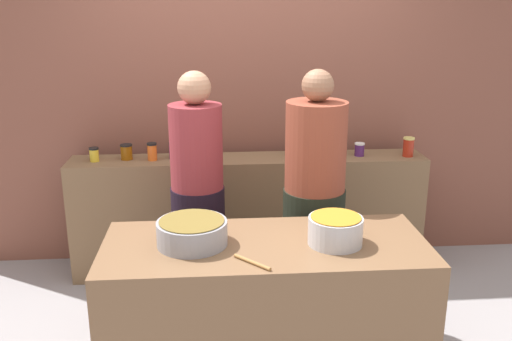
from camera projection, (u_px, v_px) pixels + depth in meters
name	position (u px, v px, depth m)	size (l,w,h in m)	color
storefront_wall	(245.00, 76.00, 4.37)	(4.80, 0.12, 3.00)	brown
display_shelf	(249.00, 215.00, 4.34)	(2.70, 0.36, 0.92)	brown
prep_table	(265.00, 315.00, 3.02)	(1.70, 0.70, 0.85)	brown
preserve_jar_0	(94.00, 154.00, 4.10)	(0.07, 0.07, 0.10)	gold
preserve_jar_1	(126.00, 152.00, 4.15)	(0.09, 0.09, 0.12)	#87490B
preserve_jar_2	(152.00, 152.00, 4.12)	(0.07, 0.07, 0.13)	orange
preserve_jar_3	(174.00, 150.00, 4.18)	(0.07, 0.07, 0.12)	#4B1350
preserve_jar_4	(296.00, 150.00, 4.23)	(0.09, 0.09, 0.11)	olive
preserve_jar_5	(311.00, 148.00, 4.25)	(0.07, 0.07, 0.12)	gold
preserve_jar_6	(339.00, 147.00, 4.27)	(0.07, 0.07, 0.12)	#37452D
preserve_jar_7	(359.00, 149.00, 4.25)	(0.08, 0.08, 0.10)	#471E58
preserve_jar_8	(408.00, 147.00, 4.23)	(0.08, 0.08, 0.15)	#A52615
cooking_pot_left	(192.00, 233.00, 2.86)	(0.36, 0.36, 0.13)	gray
cooking_pot_center	(335.00, 230.00, 2.86)	(0.28, 0.28, 0.15)	#B7B7BC
wooden_spoon	(252.00, 262.00, 2.66)	(0.02, 0.02, 0.23)	#9E703D
cook_with_tongs	(198.00, 208.00, 3.67)	(0.35, 0.35, 1.65)	black
cook_in_cap	(314.00, 213.00, 3.57)	(0.40, 0.40, 1.67)	black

